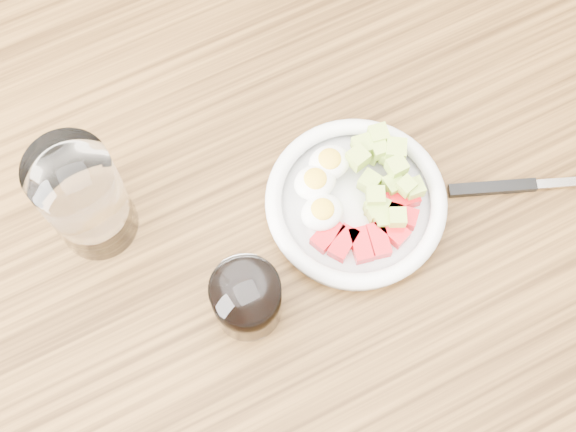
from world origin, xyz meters
name	(u,v)px	position (x,y,z in m)	size (l,w,h in m)	color
ground	(295,362)	(0.00, 0.00, 0.00)	(4.00, 4.00, 0.00)	brown
dining_table	(300,259)	(0.00, 0.00, 0.67)	(1.50, 0.90, 0.77)	brown
bowl	(356,200)	(0.06, 0.00, 0.79)	(0.19, 0.19, 0.05)	white
fork	(517,186)	(0.23, -0.06, 0.77)	(0.19, 0.09, 0.01)	black
water_glass	(84,199)	(-0.18, 0.10, 0.84)	(0.08, 0.08, 0.14)	white
coffee_glass	(247,299)	(-0.09, -0.05, 0.81)	(0.07, 0.07, 0.08)	white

